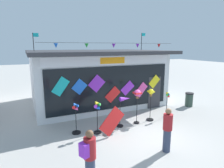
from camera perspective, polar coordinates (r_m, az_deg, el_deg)
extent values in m
plane|color=#ADAAA5|center=(8.76, 12.56, -15.23)|extent=(80.00, 80.00, 0.00)
cube|color=silver|center=(13.42, -5.24, 1.88)|extent=(8.13, 5.88, 3.41)
cube|color=#333338|center=(12.85, -4.75, 9.56)|extent=(8.53, 6.72, 0.20)
cube|color=silver|center=(10.51, 0.12, 7.09)|extent=(7.48, 0.08, 0.49)
cube|color=orange|center=(10.48, 0.19, 7.08)|extent=(1.46, 0.04, 0.34)
cube|color=black|center=(10.74, 0.09, -1.15)|extent=(7.32, 0.06, 2.43)
cube|color=#333338|center=(12.35, 12.54, -2.49)|extent=(0.90, 0.07, 2.00)
cube|color=#19B7BC|center=(9.78, -15.13, -0.73)|extent=(0.93, 0.03, 1.02)
cube|color=blue|center=(10.00, -9.72, -0.82)|extent=(0.86, 0.03, 0.87)
cube|color=purple|center=(10.26, -4.60, 0.14)|extent=(1.00, 0.03, 1.00)
cube|color=red|center=(10.77, 0.23, -3.16)|extent=(0.98, 0.03, 0.96)
cube|color=purple|center=(11.13, 4.68, -1.22)|extent=(0.92, 0.03, 0.89)
cube|color=#EA4CA3|center=(11.66, 8.75, -1.70)|extent=(0.91, 0.03, 0.94)
cube|color=yellow|center=(12.12, 12.58, 0.72)|extent=(0.85, 0.03, 0.86)
cylinder|color=black|center=(10.34, 0.49, 12.18)|extent=(7.81, 0.01, 0.01)
cone|color=blue|center=(9.46, -16.46, 10.99)|extent=(0.20, 0.20, 0.22)
cone|color=green|center=(9.80, -7.61, 11.33)|extent=(0.20, 0.20, 0.22)
cone|color=purple|center=(10.34, 0.49, 11.41)|extent=(0.20, 0.20, 0.22)
cone|color=purple|center=(11.06, 7.66, 11.29)|extent=(0.20, 0.20, 0.22)
cone|color=red|center=(11.93, 13.87, 11.06)|extent=(0.20, 0.20, 0.22)
cylinder|color=black|center=(12.51, -22.52, 11.59)|extent=(0.04, 0.04, 1.05)
cube|color=#19B7BC|center=(12.53, -21.91, 13.50)|extent=(0.32, 0.02, 0.22)
cylinder|color=black|center=(14.96, 8.83, 12.49)|extent=(0.04, 0.04, 1.26)
cube|color=#19B7BC|center=(15.07, 9.41, 14.41)|extent=(0.32, 0.02, 0.22)
cylinder|color=black|center=(9.03, -10.60, -14.11)|extent=(0.40, 0.40, 0.06)
cylinder|color=black|center=(8.79, -10.75, -10.56)|extent=(0.03, 0.03, 1.26)
cylinder|color=black|center=(8.54, -10.83, -6.70)|extent=(0.06, 0.04, 0.06)
cone|color=blue|center=(8.57, -10.17, -6.63)|extent=(0.15, 0.16, 0.15)
cone|color=blue|center=(8.51, -10.86, -6.05)|extent=(0.16, 0.15, 0.15)
cone|color=red|center=(8.52, -11.50, -6.78)|extent=(0.15, 0.16, 0.15)
cone|color=#EA4CA3|center=(8.57, -10.81, -7.35)|extent=(0.16, 0.15, 0.15)
cylinder|color=black|center=(8.93, -4.36, -14.25)|extent=(0.35, 0.35, 0.06)
cylinder|color=black|center=(8.68, -4.42, -10.52)|extent=(0.03, 0.03, 1.31)
cylinder|color=black|center=(8.42, -4.40, -6.47)|extent=(0.06, 0.04, 0.06)
cone|color=green|center=(8.46, -3.65, -6.38)|extent=(0.17, 0.18, 0.17)
cone|color=yellow|center=(8.39, -4.41, -5.71)|extent=(0.18, 0.17, 0.17)
cone|color=purple|center=(8.39, -5.15, -6.56)|extent=(0.17, 0.18, 0.17)
cone|color=blue|center=(8.46, -4.38, -7.22)|extent=(0.18, 0.17, 0.17)
cylinder|color=black|center=(9.57, 2.37, -12.42)|extent=(0.33, 0.33, 0.06)
cylinder|color=black|center=(9.32, 2.40, -8.71)|extent=(0.03, 0.03, 1.38)
cone|color=purple|center=(9.23, 3.90, -4.43)|extent=(0.54, 0.26, 0.23)
cylinder|color=purple|center=(9.11, 2.44, -4.62)|extent=(0.03, 0.16, 0.16)
cylinder|color=black|center=(10.01, 7.36, -11.40)|extent=(0.28, 0.28, 0.06)
cylinder|color=black|center=(9.77, 7.46, -7.70)|extent=(0.03, 0.03, 1.42)
sphere|color=#EA4CA3|center=(9.53, 7.60, -2.68)|extent=(0.34, 0.34, 0.34)
cube|color=red|center=(9.53, 7.60, -2.68)|extent=(0.35, 0.35, 0.07)
cube|color=brown|center=(9.58, 7.56, -4.02)|extent=(0.10, 0.10, 0.10)
cylinder|color=black|center=(10.51, 11.28, -10.41)|extent=(0.38, 0.38, 0.06)
cylinder|color=black|center=(10.28, 11.42, -6.88)|extent=(0.03, 0.03, 1.42)
sphere|color=yellow|center=(10.06, 11.61, -2.25)|extent=(0.28, 0.28, 0.28)
cube|color=yellow|center=(10.06, 11.61, -2.25)|extent=(0.29, 0.29, 0.06)
cube|color=brown|center=(10.10, 11.56, -3.36)|extent=(0.10, 0.10, 0.10)
cylinder|color=black|center=(11.17, 15.89, -9.31)|extent=(0.31, 0.31, 0.06)
cylinder|color=black|center=(10.98, 16.06, -6.30)|extent=(0.03, 0.03, 1.29)
cylinder|color=black|center=(10.78, 16.39, -3.07)|extent=(0.06, 0.04, 0.06)
cone|color=blue|center=(10.84, 16.77, -3.01)|extent=(0.14, 0.15, 0.14)
cone|color=yellow|center=(10.75, 16.41, -2.58)|extent=(0.15, 0.14, 0.14)
cone|color=green|center=(10.71, 16.00, -3.13)|extent=(0.14, 0.15, 0.14)
cone|color=red|center=(10.80, 16.36, -3.56)|extent=(0.15, 0.14, 0.14)
cylinder|color=#333D56|center=(7.64, 16.08, -15.95)|extent=(0.28, 0.28, 0.86)
cylinder|color=maroon|center=(7.34, 16.39, -10.86)|extent=(0.34, 0.34, 0.60)
sphere|color=#8C6647|center=(7.20, 16.57, -7.83)|extent=(0.22, 0.22, 0.22)
cylinder|color=maroon|center=(5.45, -6.68, -18.55)|extent=(0.34, 0.34, 0.60)
sphere|color=brown|center=(5.26, -6.78, -14.66)|extent=(0.22, 0.22, 0.22)
cube|color=purple|center=(5.33, -8.38, -19.00)|extent=(0.25, 0.30, 0.38)
cylinder|color=#2D4238|center=(13.47, 22.08, -4.50)|extent=(0.48, 0.48, 0.82)
cylinder|color=black|center=(13.36, 22.22, -2.63)|extent=(0.52, 0.52, 0.08)
cube|color=red|center=(8.45, 0.02, -11.11)|extent=(1.31, 0.20, 1.31)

